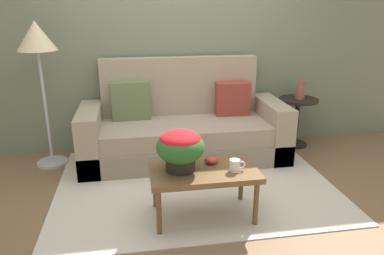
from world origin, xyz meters
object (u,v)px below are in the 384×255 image
object	(u,v)px
side_table	(297,113)
table_vase	(300,91)
potted_plant	(180,147)
coffee_mug	(235,165)
couch	(184,129)
coffee_table	(204,175)
floor_lamp	(37,47)
snack_bowl	(211,159)

from	to	relation	value
side_table	table_vase	world-z (taller)	table_vase
potted_plant	coffee_mug	bearing A→B (deg)	-12.65
couch	table_vase	size ratio (longest dim) A/B	9.25
coffee_table	coffee_mug	distance (m)	0.27
side_table	floor_lamp	xyz separation A→B (m)	(-2.91, -0.09, 0.87)
floor_lamp	coffee_table	bearing A→B (deg)	-42.32
table_vase	coffee_mug	bearing A→B (deg)	-129.67
side_table	coffee_mug	size ratio (longest dim) A/B	4.63
floor_lamp	snack_bowl	world-z (taller)	floor_lamp
floor_lamp	table_vase	size ratio (longest dim) A/B	6.26
side_table	floor_lamp	size ratio (longest dim) A/B	0.39
coffee_mug	table_vase	bearing A→B (deg)	50.33
potted_plant	coffee_table	bearing A→B (deg)	-6.48
side_table	coffee_mug	world-z (taller)	side_table
coffee_table	side_table	xyz separation A→B (m)	(1.46, 1.41, 0.03)
side_table	snack_bowl	distance (m)	1.90
coffee_table	snack_bowl	distance (m)	0.16
coffee_mug	coffee_table	bearing A→B (deg)	162.75
couch	table_vase	xyz separation A→B (m)	(1.45, 0.13, 0.37)
coffee_mug	side_table	bearing A→B (deg)	50.62
potted_plant	table_vase	xyz separation A→B (m)	(1.66, 1.39, 0.07)
potted_plant	coffee_mug	world-z (taller)	potted_plant
couch	coffee_mug	world-z (taller)	couch
side_table	coffee_table	bearing A→B (deg)	-135.93
coffee_mug	snack_bowl	bearing A→B (deg)	131.33
snack_bowl	side_table	bearing A→B (deg)	43.62
couch	coffee_table	distance (m)	1.28
side_table	couch	bearing A→B (deg)	-174.81
couch	side_table	size ratio (longest dim) A/B	3.78
coffee_mug	couch	bearing A→B (deg)	99.03
floor_lamp	snack_bowl	xyz separation A→B (m)	(1.53, -1.22, -0.82)
couch	coffee_table	size ratio (longest dim) A/B	2.61
potted_plant	snack_bowl	size ratio (longest dim) A/B	3.26
potted_plant	couch	bearing A→B (deg)	80.59
side_table	table_vase	bearing A→B (deg)	7.52
couch	table_vase	world-z (taller)	couch
floor_lamp	table_vase	distance (m)	2.98
side_table	potted_plant	bearing A→B (deg)	-139.77
couch	floor_lamp	distance (m)	1.75
couch	coffee_mug	distance (m)	1.38
coffee_table	table_vase	bearing A→B (deg)	43.83
couch	table_vase	distance (m)	1.50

